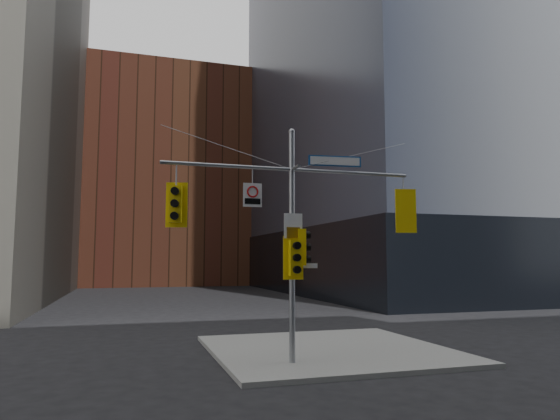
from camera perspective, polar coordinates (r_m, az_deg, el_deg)
ground at (r=13.78m, az=4.21°, el=-19.15°), size 160.00×160.00×0.00m
sidewalk_corner at (r=18.13m, az=5.56°, el=-15.63°), size 8.00×8.00×0.15m
podium_ne at (r=55.30m, az=19.44°, el=-5.60°), size 36.40×36.40×6.00m
brick_midrise at (r=71.48m, az=-13.02°, el=3.13°), size 26.00×20.00×28.00m
signal_assembly at (r=15.32m, az=1.38°, el=-1.18°), size 8.00×0.80×7.30m
traffic_light_west_arm at (r=14.65m, az=-11.83°, el=0.66°), size 0.62×0.57×1.32m
traffic_light_east_arm at (r=17.00m, az=13.99°, el=-0.16°), size 0.68×0.63×1.44m
traffic_light_pole_side at (r=15.39m, az=2.54°, el=-4.28°), size 0.44×0.38×1.12m
traffic_light_pole_front at (r=15.02m, az=1.72°, el=-5.46°), size 0.63×0.50×1.32m
street_sign_blade at (r=16.11m, az=6.29°, el=5.58°), size 1.73×0.25×0.34m
regulatory_sign_arm at (r=15.03m, az=-3.16°, el=1.81°), size 0.58×0.06×0.72m
regulatory_sign_pole at (r=15.20m, az=1.52°, el=-1.90°), size 0.58×0.04×0.76m
street_blade_ew at (r=15.43m, az=2.98°, el=-6.38°), size 0.74×0.06×0.15m
street_blade_ns at (r=15.71m, az=0.87°, el=-6.84°), size 0.04×0.71×0.14m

